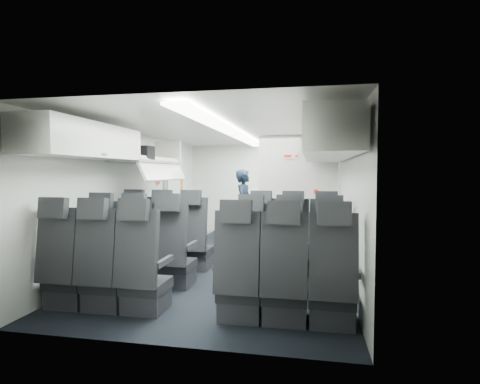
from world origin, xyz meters
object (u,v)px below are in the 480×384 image
at_px(seat_row_front, 228,245).
at_px(seat_row_mid, 213,258).
at_px(seat_row_rear, 190,278).
at_px(carry_on_bag, 140,153).
at_px(galley_unit, 300,196).
at_px(flight_attendant, 245,207).
at_px(boarding_door, 174,198).

distance_m(seat_row_front, seat_row_mid, 0.90).
bearing_deg(seat_row_mid, seat_row_rear, -90.00).
bearing_deg(carry_on_bag, galley_unit, 57.51).
height_order(seat_row_front, galley_unit, galley_unit).
bearing_deg(carry_on_bag, seat_row_rear, -49.31).
xyz_separation_m(seat_row_rear, galley_unit, (0.95, 5.05, 0.55)).
distance_m(seat_row_front, flight_attendant, 2.21).
bearing_deg(galley_unit, flight_attendant, -135.42).
height_order(seat_row_front, carry_on_bag, carry_on_bag).
height_order(seat_row_front, seat_row_mid, same).
xyz_separation_m(seat_row_mid, seat_row_rear, (0.00, -0.90, 0.00)).
bearing_deg(boarding_door, seat_row_front, -51.84).
xyz_separation_m(seat_row_front, galley_unit, (0.95, 3.25, 0.55)).
bearing_deg(seat_row_mid, seat_row_front, 90.00).
height_order(boarding_door, carry_on_bag, carry_on_bag).
relative_size(seat_row_mid, boarding_door, 1.79).
bearing_deg(carry_on_bag, seat_row_mid, -29.26).
distance_m(seat_row_mid, galley_unit, 4.30).
bearing_deg(boarding_door, seat_row_rear, -67.13).
height_order(seat_row_mid, carry_on_bag, carry_on_bag).
bearing_deg(flight_attendant, seat_row_mid, -170.68).
relative_size(seat_row_mid, galley_unit, 1.75).
height_order(seat_row_mid, galley_unit, galley_unit).
relative_size(seat_row_mid, seat_row_rear, 1.00).
bearing_deg(seat_row_rear, galley_unit, 79.35).
xyz_separation_m(seat_row_mid, boarding_door, (-1.64, 2.99, 0.55)).
xyz_separation_m(seat_row_mid, galley_unit, (0.95, 4.15, 0.55)).
distance_m(seat_row_front, carry_on_bag, 1.95).
distance_m(flight_attendant, carry_on_bag, 2.73).
bearing_deg(seat_row_front, galley_unit, 73.72).
bearing_deg(seat_row_mid, boarding_door, 118.77).
height_order(seat_row_rear, galley_unit, galley_unit).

